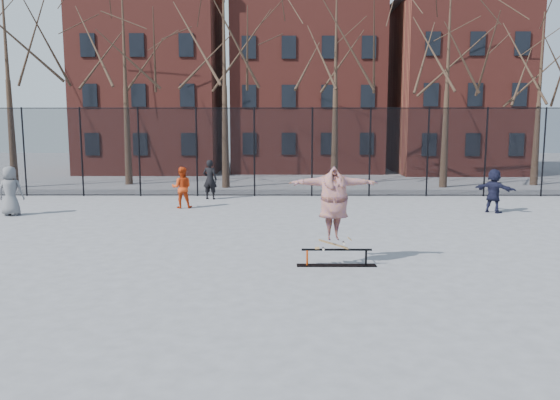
{
  "coord_description": "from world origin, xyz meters",
  "views": [
    {
      "loc": [
        -0.11,
        -11.58,
        3.27
      ],
      "look_at": [
        -0.18,
        1.5,
        1.43
      ],
      "focal_mm": 35.0,
      "sensor_mm": 36.0,
      "label": 1
    }
  ],
  "objects_px": {
    "skate_rail": "(337,259)",
    "bystander_navy": "(494,191)",
    "skateboard": "(333,247)",
    "bystander_grey": "(11,191)",
    "bystander_red": "(182,188)",
    "bystander_black": "(210,179)",
    "skater": "(334,209)"
  },
  "relations": [
    {
      "from": "bystander_grey",
      "to": "bystander_red",
      "type": "relative_size",
      "value": 1.1
    },
    {
      "from": "skate_rail",
      "to": "bystander_black",
      "type": "bearing_deg",
      "value": 111.47
    },
    {
      "from": "bystander_grey",
      "to": "bystander_navy",
      "type": "distance_m",
      "value": 17.54
    },
    {
      "from": "skate_rail",
      "to": "bystander_navy",
      "type": "relative_size",
      "value": 1.13
    },
    {
      "from": "skate_rail",
      "to": "bystander_black",
      "type": "xyz_separation_m",
      "value": [
        -4.42,
        11.25,
        0.71
      ]
    },
    {
      "from": "bystander_red",
      "to": "bystander_navy",
      "type": "bearing_deg",
      "value": 169.53
    },
    {
      "from": "bystander_black",
      "to": "bystander_grey",
      "type": "bearing_deg",
      "value": 45.49
    },
    {
      "from": "skate_rail",
      "to": "bystander_red",
      "type": "bearing_deg",
      "value": 120.7
    },
    {
      "from": "skateboard",
      "to": "bystander_grey",
      "type": "bearing_deg",
      "value": 147.57
    },
    {
      "from": "skater",
      "to": "bystander_black",
      "type": "height_order",
      "value": "skater"
    },
    {
      "from": "skater",
      "to": "bystander_grey",
      "type": "distance_m",
      "value": 12.92
    },
    {
      "from": "skate_rail",
      "to": "bystander_grey",
      "type": "bearing_deg",
      "value": 147.76
    },
    {
      "from": "bystander_black",
      "to": "bystander_red",
      "type": "bearing_deg",
      "value": 85.15
    },
    {
      "from": "skate_rail",
      "to": "skateboard",
      "type": "distance_m",
      "value": 0.3
    },
    {
      "from": "skateboard",
      "to": "bystander_red",
      "type": "xyz_separation_m",
      "value": [
        -5.11,
        8.74,
        0.35
      ]
    },
    {
      "from": "skater",
      "to": "bystander_navy",
      "type": "height_order",
      "value": "skater"
    },
    {
      "from": "bystander_red",
      "to": "skate_rail",
      "type": "bearing_deg",
      "value": 115.35
    },
    {
      "from": "bystander_red",
      "to": "bystander_navy",
      "type": "relative_size",
      "value": 0.99
    },
    {
      "from": "skateboard",
      "to": "bystander_navy",
      "type": "xyz_separation_m",
      "value": [
        6.63,
        7.69,
        0.36
      ]
    },
    {
      "from": "bystander_navy",
      "to": "bystander_red",
      "type": "bearing_deg",
      "value": 37.85
    },
    {
      "from": "skate_rail",
      "to": "bystander_navy",
      "type": "distance_m",
      "value": 10.12
    },
    {
      "from": "skate_rail",
      "to": "bystander_red",
      "type": "distance_m",
      "value": 10.18
    },
    {
      "from": "bystander_navy",
      "to": "bystander_grey",
      "type": "bearing_deg",
      "value": 45.45
    },
    {
      "from": "skater",
      "to": "bystander_grey",
      "type": "xyz_separation_m",
      "value": [
        -10.9,
        6.93,
        -0.45
      ]
    },
    {
      "from": "bystander_grey",
      "to": "bystander_red",
      "type": "height_order",
      "value": "bystander_grey"
    },
    {
      "from": "bystander_grey",
      "to": "bystander_red",
      "type": "bearing_deg",
      "value": -165.67
    },
    {
      "from": "bystander_grey",
      "to": "bystander_red",
      "type": "xyz_separation_m",
      "value": [
        5.79,
        1.81,
        -0.08
      ]
    },
    {
      "from": "skate_rail",
      "to": "bystander_red",
      "type": "relative_size",
      "value": 1.15
    },
    {
      "from": "skateboard",
      "to": "bystander_red",
      "type": "distance_m",
      "value": 10.13
    },
    {
      "from": "bystander_grey",
      "to": "skater",
      "type": "bearing_deg",
      "value": 144.52
    },
    {
      "from": "skater",
      "to": "bystander_grey",
      "type": "bearing_deg",
      "value": 142.56
    },
    {
      "from": "skateboard",
      "to": "skater",
      "type": "xyz_separation_m",
      "value": [
        0.0,
        0.0,
        0.89
      ]
    }
  ]
}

